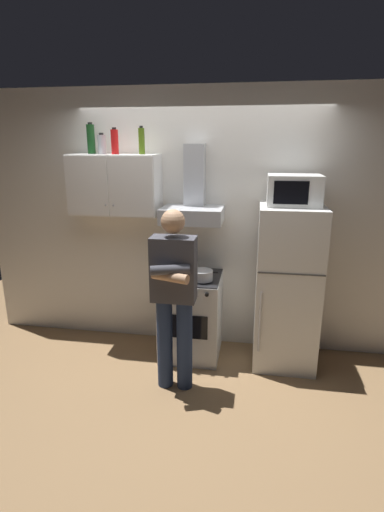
# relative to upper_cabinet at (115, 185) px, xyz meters

# --- Properties ---
(ground_plane) EXTENTS (7.00, 7.00, 0.00)m
(ground_plane) POSITION_rel_upper_cabinet_xyz_m (0.85, -0.37, -1.75)
(ground_plane) COLOR olive
(back_wall_tiled) EXTENTS (4.80, 0.10, 2.70)m
(back_wall_tiled) POSITION_rel_upper_cabinet_xyz_m (0.85, 0.23, -0.40)
(back_wall_tiled) COLOR silver
(back_wall_tiled) RESTS_ON ground_plane
(upper_cabinet) EXTENTS (0.90, 0.37, 0.60)m
(upper_cabinet) POSITION_rel_upper_cabinet_xyz_m (0.00, 0.00, 0.00)
(upper_cabinet) COLOR white
(stove_oven) EXTENTS (0.60, 0.62, 0.87)m
(stove_oven) POSITION_rel_upper_cabinet_xyz_m (0.80, -0.13, -1.32)
(stove_oven) COLOR silver
(stove_oven) RESTS_ON ground_plane
(range_hood) EXTENTS (0.60, 0.44, 0.75)m
(range_hood) POSITION_rel_upper_cabinet_xyz_m (0.80, 0.00, -0.15)
(range_hood) COLOR #B7BABF
(refrigerator) EXTENTS (0.60, 0.62, 1.60)m
(refrigerator) POSITION_rel_upper_cabinet_xyz_m (1.75, -0.12, -0.95)
(refrigerator) COLOR white
(refrigerator) RESTS_ON ground_plane
(microwave) EXTENTS (0.48, 0.37, 0.28)m
(microwave) POSITION_rel_upper_cabinet_xyz_m (1.75, -0.11, -0.01)
(microwave) COLOR silver
(microwave) RESTS_ON refrigerator
(person_standing) EXTENTS (0.38, 0.33, 1.64)m
(person_standing) POSITION_rel_upper_cabinet_xyz_m (0.75, -0.73, -0.85)
(person_standing) COLOR navy
(person_standing) RESTS_ON ground_plane
(cooking_pot) EXTENTS (0.31, 0.21, 0.10)m
(cooking_pot) POSITION_rel_upper_cabinet_xyz_m (0.93, -0.24, -0.83)
(cooking_pot) COLOR #B7BABF
(cooking_pot) RESTS_ON stove_oven
(bottle_canister_steel) EXTENTS (0.08, 0.08, 0.20)m
(bottle_canister_steel) POSITION_rel_upper_cabinet_xyz_m (-0.12, 0.02, 0.39)
(bottle_canister_steel) COLOR #B2B5BA
(bottle_canister_steel) RESTS_ON upper_cabinet
(bottle_olive_oil) EXTENTS (0.06, 0.06, 0.26)m
(bottle_olive_oil) POSITION_rel_upper_cabinet_xyz_m (0.29, 0.00, 0.42)
(bottle_olive_oil) COLOR #4C6B19
(bottle_olive_oil) RESTS_ON upper_cabinet
(bottle_wine_green) EXTENTS (0.08, 0.08, 0.30)m
(bottle_wine_green) POSITION_rel_upper_cabinet_xyz_m (-0.24, 0.03, 0.44)
(bottle_wine_green) COLOR #19471E
(bottle_wine_green) RESTS_ON upper_cabinet
(bottle_soda_red) EXTENTS (0.07, 0.07, 0.25)m
(bottle_soda_red) POSITION_rel_upper_cabinet_xyz_m (0.03, -0.02, 0.42)
(bottle_soda_red) COLOR red
(bottle_soda_red) RESTS_ON upper_cabinet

